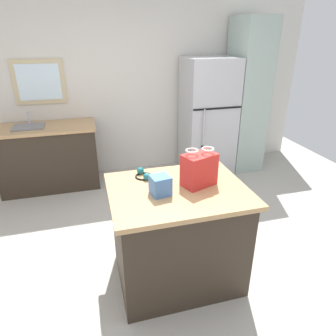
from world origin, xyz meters
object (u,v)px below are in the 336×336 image
Objects in this scene: bottle at (202,159)px; shopping_bag at (199,169)px; refrigerator at (208,117)px; small_box at (160,185)px; ear_defenders at (144,175)px; tall_cabinet at (247,97)px; kitchen_island at (177,234)px.

shopping_bag is at bearing -115.70° from bottle.
refrigerator reaches higher than small_box.
small_box is 0.79× the size of ear_defenders.
kitchen_island is at bearing -129.46° from tall_cabinet.
shopping_bag is at bearing -32.92° from ear_defenders.
bottle is at bearing 1.38° from ear_defenders.
refrigerator is at bearing 53.89° from ear_defenders.
refrigerator is at bearing -179.98° from tall_cabinet.
shopping_bag reaches higher than small_box.
refrigerator is 0.76× the size of tall_cabinet.
tall_cabinet reaches higher than refrigerator.
refrigerator is 2.59m from small_box.
shopping_bag is 1.33× the size of bottle.
bottle is at bearing 64.30° from shopping_bag.
refrigerator is at bearing 59.50° from small_box.
small_box is (-1.95, -2.23, -0.15)m from tall_cabinet.
tall_cabinet is at bearing 43.18° from ear_defenders.
ear_defenders is at bearing 147.08° from shopping_bag.
small_box is (-0.34, -0.07, -0.06)m from shopping_bag.
ear_defenders is (-0.07, 0.34, -0.06)m from small_box.
ear_defenders reaches higher than kitchen_island.
refrigerator is 2.06m from bottle.
kitchen_island is 0.64× the size of refrigerator.
small_box reaches higher than ear_defenders.
tall_cabinet is at bearing 0.02° from refrigerator.
ear_defenders is (-0.54, -0.01, -0.08)m from bottle.
tall_cabinet reaches higher than shopping_bag.
refrigerator is at bearing 62.04° from kitchen_island.
kitchen_island is 2.90m from tall_cabinet.
bottle reaches higher than small_box.
small_box is 0.35m from ear_defenders.
kitchen_island is 0.49× the size of tall_cabinet.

